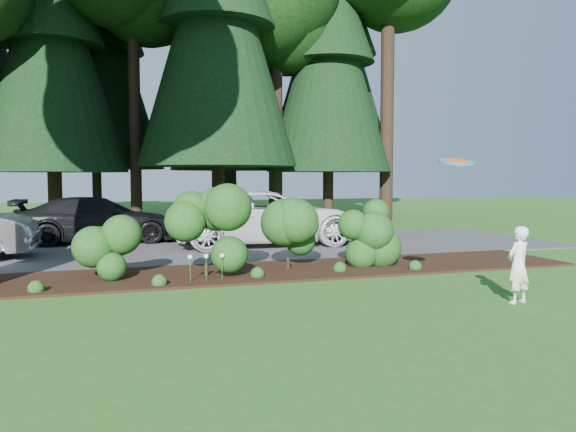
{
  "coord_description": "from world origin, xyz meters",
  "views": [
    {
      "loc": [
        -2.01,
        -8.01,
        2.01
      ],
      "look_at": [
        1.07,
        1.66,
        1.3
      ],
      "focal_mm": 35.0,
      "sensor_mm": 36.0,
      "label": 1
    }
  ],
  "objects_px": {
    "child": "(518,265)",
    "frisbee": "(457,162)",
    "car_dark_suv": "(99,220)",
    "car_white_suv": "(267,218)"
  },
  "relations": [
    {
      "from": "child",
      "to": "frisbee",
      "type": "height_order",
      "value": "frisbee"
    },
    {
      "from": "child",
      "to": "car_dark_suv",
      "type": "bearing_deg",
      "value": -74.68
    },
    {
      "from": "car_dark_suv",
      "to": "child",
      "type": "distance_m",
      "value": 12.36
    },
    {
      "from": "car_white_suv",
      "to": "frisbee",
      "type": "bearing_deg",
      "value": -174.3
    },
    {
      "from": "car_white_suv",
      "to": "frisbee",
      "type": "xyz_separation_m",
      "value": [
        0.79,
        -8.19,
        1.43
      ]
    },
    {
      "from": "frisbee",
      "to": "car_dark_suv",
      "type": "bearing_deg",
      "value": 118.32
    },
    {
      "from": "car_dark_suv",
      "to": "child",
      "type": "relative_size",
      "value": 3.85
    },
    {
      "from": "car_dark_suv",
      "to": "frisbee",
      "type": "bearing_deg",
      "value": -151.15
    },
    {
      "from": "car_dark_suv",
      "to": "frisbee",
      "type": "height_order",
      "value": "frisbee"
    },
    {
      "from": "car_dark_suv",
      "to": "frisbee",
      "type": "xyz_separation_m",
      "value": [
        5.51,
        -10.23,
        1.53
      ]
    }
  ]
}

